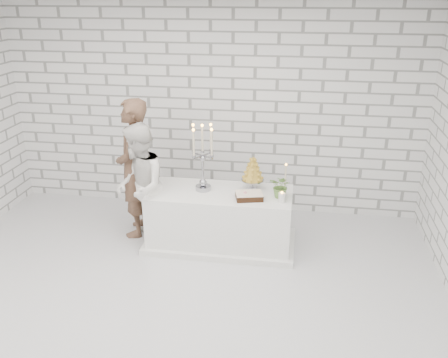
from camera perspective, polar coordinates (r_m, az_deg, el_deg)
ground at (r=5.47m, az=-6.26°, el=-13.94°), size 6.00×5.00×0.01m
ceiling at (r=4.44m, az=-7.93°, el=19.28°), size 6.00×5.00×0.01m
wall_back at (r=7.08m, az=-1.50°, el=8.08°), size 6.00×0.01×3.00m
wall_front at (r=2.74m, az=-21.90°, el=-17.91°), size 6.00×0.01×3.00m
cake_table at (r=6.29m, az=-0.42°, el=-4.65°), size 1.80×0.80×0.75m
groom at (r=6.51m, az=-10.51°, el=1.23°), size 0.53×0.73×1.86m
bride at (r=6.20m, az=-9.83°, el=-0.95°), size 0.82×0.93×1.63m
candelabra at (r=6.05m, az=-2.51°, el=2.50°), size 0.42×0.42×0.86m
croquembouche at (r=6.13m, az=3.38°, el=0.68°), size 0.35×0.35×0.45m
chocolate_cake at (r=5.93m, az=2.96°, el=-1.98°), size 0.37×0.30×0.08m
pillar_candle at (r=5.87m, az=6.76°, el=-2.18°), size 0.09×0.09×0.12m
extra_taper at (r=6.22m, az=7.19°, el=0.22°), size 0.07×0.07×0.32m
flowers at (r=5.96m, az=6.71°, el=-0.87°), size 0.33×0.31×0.29m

